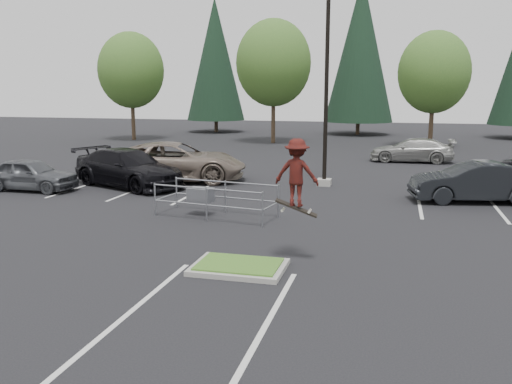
% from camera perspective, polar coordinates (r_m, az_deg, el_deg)
% --- Properties ---
extents(ground, '(120.00, 120.00, 0.00)m').
position_cam_1_polar(ground, '(13.17, -1.80, -8.16)').
color(ground, black).
rests_on(ground, ground).
extents(grass_median, '(2.20, 1.60, 0.16)m').
position_cam_1_polar(grass_median, '(13.15, -1.81, -7.84)').
color(grass_median, '#9D9A92').
rests_on(grass_median, ground).
extents(stall_lines, '(22.62, 17.60, 0.01)m').
position_cam_1_polar(stall_lines, '(19.11, -0.66, -2.12)').
color(stall_lines, silver).
rests_on(stall_lines, ground).
extents(light_pole, '(0.70, 0.60, 10.12)m').
position_cam_1_polar(light_pole, '(24.14, 7.43, 11.39)').
color(light_pole, '#9D9A92').
rests_on(light_pole, ground).
extents(decid_a, '(5.44, 5.44, 8.91)m').
position_cam_1_polar(decid_a, '(47.19, -12.99, 12.14)').
color(decid_a, '#38281C').
rests_on(decid_a, ground).
extents(decid_b, '(5.89, 5.89, 9.64)m').
position_cam_1_polar(decid_b, '(43.57, 1.86, 13.14)').
color(decid_b, '#38281C').
rests_on(decid_b, ground).
extents(decid_c, '(5.12, 5.12, 8.38)m').
position_cam_1_polar(decid_c, '(41.87, 18.22, 11.63)').
color(decid_c, '#38281C').
rests_on(decid_c, ground).
extents(conif_a, '(5.72, 5.72, 13.00)m').
position_cam_1_polar(conif_a, '(54.89, -4.31, 13.74)').
color(conif_a, '#38281C').
rests_on(conif_a, ground).
extents(conif_b, '(6.38, 6.38, 14.50)m').
position_cam_1_polar(conif_b, '(52.69, 10.94, 14.52)').
color(conif_b, '#38281C').
rests_on(conif_b, ground).
extents(cart_corral, '(4.19, 2.04, 1.14)m').
position_cam_1_polar(cart_corral, '(18.53, -5.46, -0.32)').
color(cart_corral, gray).
rests_on(cart_corral, ground).
extents(skateboarder, '(1.11, 0.67, 1.94)m').
position_cam_1_polar(skateboarder, '(13.31, 4.31, 1.99)').
color(skateboarder, black).
rests_on(skateboarder, ground).
extents(car_l_tan, '(7.11, 4.48, 1.83)m').
position_cam_1_polar(car_l_tan, '(25.72, -8.60, 3.18)').
color(car_l_tan, '#77675B').
rests_on(car_l_tan, ground).
extents(car_l_black, '(6.17, 4.43, 1.66)m').
position_cam_1_polar(car_l_black, '(24.70, -13.49, 2.49)').
color(car_l_black, black).
rests_on(car_l_black, ground).
extents(car_l_grey, '(4.06, 1.66, 1.38)m').
position_cam_1_polar(car_l_grey, '(25.00, -22.66, 1.72)').
color(car_l_grey, '#4B4D52').
rests_on(car_l_grey, ground).
extents(car_r_charc, '(4.93, 2.51, 1.55)m').
position_cam_1_polar(car_r_charc, '(22.29, 21.97, 0.98)').
color(car_r_charc, black).
rests_on(car_r_charc, ground).
extents(car_r_black, '(5.30, 3.59, 1.68)m').
position_cam_1_polar(car_r_black, '(23.46, 25.32, 1.34)').
color(car_r_black, black).
rests_on(car_r_black, ground).
extents(car_far_silver, '(4.86, 2.04, 1.40)m').
position_cam_1_polar(car_far_silver, '(33.44, 16.08, 4.26)').
color(car_far_silver, '#999994').
rests_on(car_far_silver, ground).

